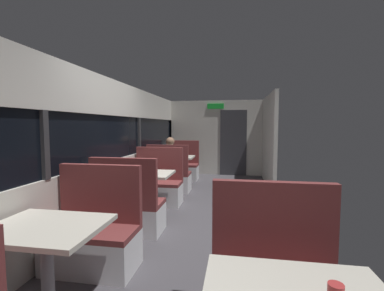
{
  "coord_description": "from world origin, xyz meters",
  "views": [
    {
      "loc": [
        0.59,
        -3.89,
        1.54
      ],
      "look_at": [
        -0.48,
        2.59,
        1.02
      ],
      "focal_mm": 24.31,
      "sensor_mm": 36.0,
      "label": 1
    }
  ],
  "objects_px": {
    "bench_near_window_facing_entry": "(94,238)",
    "coffee_cup_secondary": "(173,155)",
    "bench_far_window_facing_entry": "(181,168)",
    "bench_far_window_facing_end": "(169,178)",
    "bench_mid_window_facing_entry": "(157,187)",
    "dining_table_near_window": "(46,237)",
    "bench_mid_window_facing_end": "(129,210)",
    "seated_passenger": "(170,168)",
    "bench_front_aisle_facing_entry": "(275,290)",
    "dining_table_far_window": "(176,160)",
    "dining_table_mid_window": "(145,179)"
  },
  "relations": [
    {
      "from": "dining_table_near_window",
      "to": "bench_far_window_facing_entry",
      "type": "relative_size",
      "value": 0.82
    },
    {
      "from": "bench_mid_window_facing_entry",
      "to": "dining_table_far_window",
      "type": "relative_size",
      "value": 1.22
    },
    {
      "from": "bench_mid_window_facing_entry",
      "to": "dining_table_far_window",
      "type": "bearing_deg",
      "value": 90.0
    },
    {
      "from": "bench_near_window_facing_entry",
      "to": "bench_mid_window_facing_entry",
      "type": "relative_size",
      "value": 1.0
    },
    {
      "from": "dining_table_far_window",
      "to": "bench_far_window_facing_end",
      "type": "xyz_separation_m",
      "value": [
        0.0,
        -0.7,
        -0.31
      ]
    },
    {
      "from": "bench_far_window_facing_end",
      "to": "bench_mid_window_facing_entry",
      "type": "bearing_deg",
      "value": -90.0
    },
    {
      "from": "dining_table_mid_window",
      "to": "dining_table_far_window",
      "type": "xyz_separation_m",
      "value": [
        0.0,
        2.34,
        0.0
      ]
    },
    {
      "from": "dining_table_near_window",
      "to": "bench_near_window_facing_entry",
      "type": "height_order",
      "value": "bench_near_window_facing_entry"
    },
    {
      "from": "bench_near_window_facing_entry",
      "to": "bench_mid_window_facing_end",
      "type": "bearing_deg",
      "value": 90.0
    },
    {
      "from": "bench_mid_window_facing_end",
      "to": "coffee_cup_secondary",
      "type": "xyz_separation_m",
      "value": [
        -0.05,
        2.93,
        0.46
      ]
    },
    {
      "from": "bench_mid_window_facing_end",
      "to": "bench_far_window_facing_entry",
      "type": "height_order",
      "value": "same"
    },
    {
      "from": "dining_table_far_window",
      "to": "bench_near_window_facing_entry",
      "type": "bearing_deg",
      "value": -90.0
    },
    {
      "from": "coffee_cup_secondary",
      "to": "bench_front_aisle_facing_entry",
      "type": "bearing_deg",
      "value": -67.57
    },
    {
      "from": "bench_far_window_facing_end",
      "to": "bench_near_window_facing_entry",
      "type": "bearing_deg",
      "value": -90.0
    },
    {
      "from": "dining_table_near_window",
      "to": "bench_near_window_facing_entry",
      "type": "distance_m",
      "value": 0.77
    },
    {
      "from": "dining_table_near_window",
      "to": "bench_far_window_facing_entry",
      "type": "distance_m",
      "value": 5.38
    },
    {
      "from": "coffee_cup_secondary",
      "to": "bench_far_window_facing_entry",
      "type": "bearing_deg",
      "value": 86.27
    },
    {
      "from": "bench_near_window_facing_entry",
      "to": "dining_table_mid_window",
      "type": "distance_m",
      "value": 1.67
    },
    {
      "from": "dining_table_far_window",
      "to": "coffee_cup_secondary",
      "type": "distance_m",
      "value": 0.19
    },
    {
      "from": "bench_mid_window_facing_end",
      "to": "dining_table_mid_window",
      "type": "bearing_deg",
      "value": 90.0
    },
    {
      "from": "dining_table_near_window",
      "to": "bench_far_window_facing_end",
      "type": "height_order",
      "value": "bench_far_window_facing_end"
    },
    {
      "from": "bench_far_window_facing_end",
      "to": "bench_far_window_facing_entry",
      "type": "relative_size",
      "value": 1.0
    },
    {
      "from": "bench_mid_window_facing_end",
      "to": "bench_front_aisle_facing_entry",
      "type": "xyz_separation_m",
      "value": [
        1.79,
        -1.54,
        0.0
      ]
    },
    {
      "from": "dining_table_mid_window",
      "to": "bench_near_window_facing_entry",
      "type": "bearing_deg",
      "value": -90.0
    },
    {
      "from": "bench_mid_window_facing_end",
      "to": "coffee_cup_secondary",
      "type": "relative_size",
      "value": 12.22
    },
    {
      "from": "dining_table_mid_window",
      "to": "bench_front_aisle_facing_entry",
      "type": "distance_m",
      "value": 2.88
    },
    {
      "from": "bench_far_window_facing_entry",
      "to": "bench_front_aisle_facing_entry",
      "type": "relative_size",
      "value": 1.0
    },
    {
      "from": "bench_front_aisle_facing_entry",
      "to": "coffee_cup_secondary",
      "type": "distance_m",
      "value": 4.85
    },
    {
      "from": "dining_table_mid_window",
      "to": "bench_front_aisle_facing_entry",
      "type": "bearing_deg",
      "value": -51.35
    },
    {
      "from": "dining_table_near_window",
      "to": "dining_table_far_window",
      "type": "relative_size",
      "value": 1.0
    },
    {
      "from": "bench_near_window_facing_entry",
      "to": "bench_mid_window_facing_end",
      "type": "distance_m",
      "value": 0.94
    },
    {
      "from": "bench_front_aisle_facing_entry",
      "to": "seated_passenger",
      "type": "distance_m",
      "value": 4.34
    },
    {
      "from": "bench_near_window_facing_entry",
      "to": "bench_mid_window_facing_entry",
      "type": "height_order",
      "value": "same"
    },
    {
      "from": "coffee_cup_secondary",
      "to": "dining_table_near_window",
      "type": "bearing_deg",
      "value": -89.34
    },
    {
      "from": "bench_near_window_facing_entry",
      "to": "bench_front_aisle_facing_entry",
      "type": "xyz_separation_m",
      "value": [
        1.79,
        -0.6,
        0.0
      ]
    },
    {
      "from": "dining_table_far_window",
      "to": "seated_passenger",
      "type": "height_order",
      "value": "seated_passenger"
    },
    {
      "from": "bench_front_aisle_facing_entry",
      "to": "coffee_cup_secondary",
      "type": "relative_size",
      "value": 12.22
    },
    {
      "from": "dining_table_far_window",
      "to": "bench_far_window_facing_entry",
      "type": "relative_size",
      "value": 0.82
    },
    {
      "from": "seated_passenger",
      "to": "bench_front_aisle_facing_entry",
      "type": "bearing_deg",
      "value": -65.62
    },
    {
      "from": "bench_near_window_facing_entry",
      "to": "coffee_cup_secondary",
      "type": "relative_size",
      "value": 12.22
    },
    {
      "from": "bench_far_window_facing_entry",
      "to": "coffee_cup_secondary",
      "type": "distance_m",
      "value": 0.93
    },
    {
      "from": "bench_far_window_facing_entry",
      "to": "seated_passenger",
      "type": "height_order",
      "value": "seated_passenger"
    },
    {
      "from": "bench_near_window_facing_entry",
      "to": "coffee_cup_secondary",
      "type": "bearing_deg",
      "value": 90.78
    },
    {
      "from": "bench_far_window_facing_end",
      "to": "coffee_cup_secondary",
      "type": "xyz_separation_m",
      "value": [
        -0.05,
        0.59,
        0.46
      ]
    },
    {
      "from": "dining_table_near_window",
      "to": "bench_far_window_facing_end",
      "type": "distance_m",
      "value": 3.99
    },
    {
      "from": "bench_near_window_facing_entry",
      "to": "bench_front_aisle_facing_entry",
      "type": "distance_m",
      "value": 1.89
    },
    {
      "from": "bench_near_window_facing_entry",
      "to": "bench_mid_window_facing_end",
      "type": "height_order",
      "value": "same"
    },
    {
      "from": "dining_table_near_window",
      "to": "bench_mid_window_facing_end",
      "type": "height_order",
      "value": "bench_mid_window_facing_end"
    },
    {
      "from": "dining_table_mid_window",
      "to": "bench_mid_window_facing_entry",
      "type": "bearing_deg",
      "value": 90.0
    },
    {
      "from": "dining_table_near_window",
      "to": "seated_passenger",
      "type": "bearing_deg",
      "value": 90.0
    }
  ]
}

